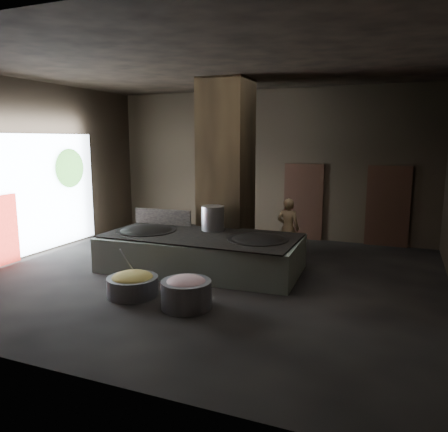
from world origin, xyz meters
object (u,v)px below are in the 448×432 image
at_px(wok_left, 146,233).
at_px(meat_basin, 186,294).
at_px(veg_basin, 133,286).
at_px(stock_pot, 213,218).
at_px(wok_right, 258,243).
at_px(cook, 288,228).
at_px(hearth_platform, 201,253).

bearing_deg(wok_left, meat_basin, -44.93).
bearing_deg(veg_basin, wok_left, 114.90).
distance_m(wok_left, veg_basin, 2.30).
distance_m(wok_left, stock_pot, 1.66).
height_order(stock_pot, meat_basin, stock_pot).
relative_size(wok_left, wok_right, 1.07).
height_order(cook, veg_basin, cook).
xyz_separation_m(stock_pot, veg_basin, (-0.56, -2.62, -0.95)).
height_order(wok_right, veg_basin, wok_right).
bearing_deg(wok_left, stock_pot, 21.80).
bearing_deg(meat_basin, wok_left, 135.07).
distance_m(hearth_platform, veg_basin, 2.14).
relative_size(hearth_platform, veg_basin, 4.57).
distance_m(stock_pot, cook, 2.00).
bearing_deg(hearth_platform, veg_basin, -106.65).
xyz_separation_m(hearth_platform, wok_right, (1.35, 0.05, 0.36)).
distance_m(cook, meat_basin, 4.10).
height_order(wok_left, cook, cook).
height_order(stock_pot, veg_basin, stock_pot).
bearing_deg(stock_pot, cook, 37.04).
distance_m(hearth_platform, meat_basin, 2.37).
relative_size(cook, veg_basin, 1.56).
height_order(hearth_platform, meat_basin, hearth_platform).
height_order(wok_right, cook, cook).
relative_size(wok_right, veg_basin, 1.34).
relative_size(wok_right, stock_pot, 2.25).
xyz_separation_m(cook, veg_basin, (-2.13, -3.80, -0.59)).
bearing_deg(wok_right, wok_left, -177.95).
bearing_deg(veg_basin, cook, 60.72).
xyz_separation_m(wok_left, meat_basin, (2.20, -2.19, -0.50)).
relative_size(wok_left, meat_basin, 1.56).
bearing_deg(meat_basin, veg_basin, 172.12).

